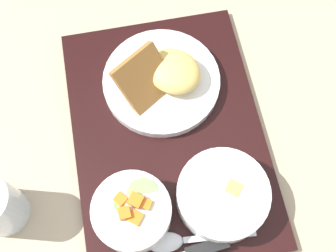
% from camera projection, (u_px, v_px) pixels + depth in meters
% --- Properties ---
extents(ground_plane, '(4.00, 4.00, 0.00)m').
position_uv_depth(ground_plane, '(168.00, 135.00, 0.70)').
color(ground_plane, tan).
extents(serving_tray, '(0.46, 0.34, 0.01)m').
position_uv_depth(serving_tray, '(168.00, 134.00, 0.70)').
color(serving_tray, black).
rests_on(serving_tray, ground_plane).
extents(bowl_salad, '(0.12, 0.12, 0.06)m').
position_uv_depth(bowl_salad, '(132.00, 212.00, 0.61)').
color(bowl_salad, white).
rests_on(bowl_salad, serving_tray).
extents(bowl_soup, '(0.14, 0.14, 0.05)m').
position_uv_depth(bowl_soup, '(222.00, 195.00, 0.63)').
color(bowl_soup, white).
rests_on(bowl_soup, serving_tray).
extents(plate_main, '(0.20, 0.20, 0.08)m').
position_uv_depth(plate_main, '(163.00, 78.00, 0.71)').
color(plate_main, white).
rests_on(plate_main, serving_tray).
extents(knife, '(0.02, 0.17, 0.02)m').
position_uv_depth(knife, '(199.00, 250.00, 0.62)').
color(knife, silver).
rests_on(knife, serving_tray).
extents(spoon, '(0.04, 0.16, 0.01)m').
position_uv_depth(spoon, '(185.00, 240.00, 0.63)').
color(spoon, silver).
rests_on(spoon, serving_tray).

